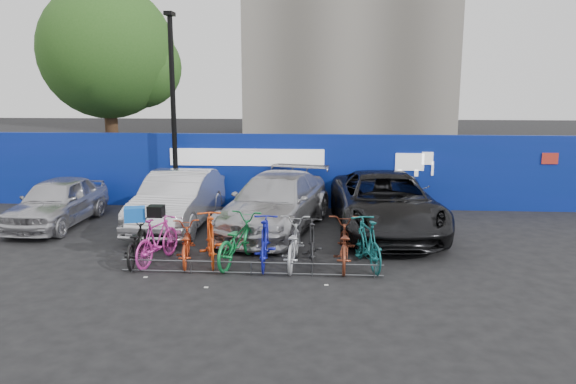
# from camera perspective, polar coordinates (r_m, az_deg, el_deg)

# --- Properties ---
(ground) EXTENTS (100.00, 100.00, 0.00)m
(ground) POSITION_cam_1_polar(r_m,az_deg,el_deg) (12.66, -3.40, -7.50)
(ground) COLOR black
(ground) RESTS_ON ground
(hoarding) EXTENTS (22.00, 0.18, 2.40)m
(hoarding) POSITION_cam_1_polar(r_m,az_deg,el_deg) (18.18, -1.02, 2.16)
(hoarding) COLOR navy
(hoarding) RESTS_ON ground
(tree) EXTENTS (5.40, 5.20, 7.80)m
(tree) POSITION_cam_1_polar(r_m,az_deg,el_deg) (23.50, -17.32, 13.16)
(tree) COLOR #382314
(tree) RESTS_ON ground
(lamppost) EXTENTS (0.25, 0.50, 6.11)m
(lamppost) POSITION_cam_1_polar(r_m,az_deg,el_deg) (17.95, -11.58, 8.46)
(lamppost) COLOR black
(lamppost) RESTS_ON ground
(bike_rack) EXTENTS (5.60, 0.03, 0.30)m
(bike_rack) POSITION_cam_1_polar(r_m,az_deg,el_deg) (12.04, -3.77, -7.68)
(bike_rack) COLOR #595B60
(bike_rack) RESTS_ON ground
(car_0) EXTENTS (1.73, 4.09, 1.38)m
(car_0) POSITION_cam_1_polar(r_m,az_deg,el_deg) (17.26, -22.39, -0.91)
(car_0) COLOR #B9B8BE
(car_0) RESTS_ON ground
(car_1) EXTENTS (1.84, 4.78, 1.55)m
(car_1) POSITION_cam_1_polar(r_m,az_deg,el_deg) (16.09, -11.10, -0.78)
(car_1) COLOR silver
(car_1) RESTS_ON ground
(car_2) EXTENTS (3.31, 5.64, 1.53)m
(car_2) POSITION_cam_1_polar(r_m,az_deg,el_deg) (15.46, -1.27, -1.09)
(car_2) COLOR #BABABF
(car_2) RESTS_ON ground
(car_3) EXTENTS (2.98, 5.88, 1.59)m
(car_3) POSITION_cam_1_polar(r_m,az_deg,el_deg) (15.50, 9.85, -1.11)
(car_3) COLOR black
(car_3) RESTS_ON ground
(bike_0) EXTENTS (0.85, 1.88, 0.96)m
(bike_0) POSITION_cam_1_polar(r_m,az_deg,el_deg) (13.22, -15.17, -4.89)
(bike_0) COLOR black
(bike_0) RESTS_ON ground
(bike_1) EXTENTS (0.94, 1.86, 1.08)m
(bike_1) POSITION_cam_1_polar(r_m,az_deg,el_deg) (13.04, -13.12, -4.75)
(bike_1) COLOR #D634A8
(bike_1) RESTS_ON ground
(bike_2) EXTENTS (0.91, 1.79, 0.90)m
(bike_2) POSITION_cam_1_polar(r_m,az_deg,el_deg) (12.91, -10.37, -5.20)
(bike_2) COLOR #BF3E19
(bike_2) RESTS_ON ground
(bike_3) EXTENTS (1.01, 1.98, 1.15)m
(bike_3) POSITION_cam_1_polar(r_m,az_deg,el_deg) (12.83, -7.87, -4.66)
(bike_3) COLOR #E54B14
(bike_3) RESTS_ON ground
(bike_4) EXTENTS (1.23, 2.19, 1.09)m
(bike_4) POSITION_cam_1_polar(r_m,az_deg,el_deg) (12.72, -5.17, -4.87)
(bike_4) COLOR #137C3A
(bike_4) RESTS_ON ground
(bike_5) EXTENTS (0.60, 1.89, 1.12)m
(bike_5) POSITION_cam_1_polar(r_m,az_deg,el_deg) (12.49, -2.35, -5.05)
(bike_5) COLOR #13199F
(bike_5) RESTS_ON ground
(bike_6) EXTENTS (0.76, 1.97, 1.02)m
(bike_6) POSITION_cam_1_polar(r_m,az_deg,el_deg) (12.52, 0.52, -5.24)
(bike_6) COLOR #ACAFB3
(bike_6) RESTS_ON ground
(bike_7) EXTENTS (0.56, 1.72, 1.02)m
(bike_7) POSITION_cam_1_polar(r_m,az_deg,el_deg) (12.63, 2.44, -5.11)
(bike_7) COLOR black
(bike_7) RESTS_ON ground
(bike_8) EXTENTS (0.73, 1.98, 1.03)m
(bike_8) POSITION_cam_1_polar(r_m,az_deg,el_deg) (12.54, 5.66, -5.25)
(bike_8) COLOR maroon
(bike_8) RESTS_ON ground
(bike_9) EXTENTS (0.96, 1.94, 1.12)m
(bike_9) POSITION_cam_1_polar(r_m,az_deg,el_deg) (12.52, 8.06, -5.11)
(bike_9) COLOR #166264
(bike_9) RESTS_ON ground
(cargo_crate) EXTENTS (0.53, 0.45, 0.32)m
(cargo_crate) POSITION_cam_1_polar(r_m,az_deg,el_deg) (13.06, -15.31, -2.20)
(cargo_crate) COLOR blue
(cargo_crate) RESTS_ON bike_0
(cargo_topcase) EXTENTS (0.34, 0.31, 0.25)m
(cargo_topcase) POSITION_cam_1_polar(r_m,az_deg,el_deg) (12.87, -13.25, -1.90)
(cargo_topcase) COLOR black
(cargo_topcase) RESTS_ON bike_1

